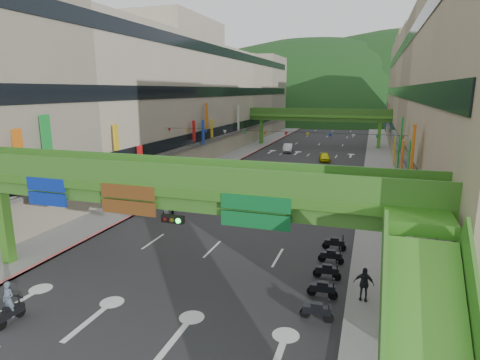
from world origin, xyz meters
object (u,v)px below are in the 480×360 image
car_silver (288,148)px  pedestrian_red (400,215)px  scooter_rider_near (9,304)px  car_yellow (325,157)px  scooter_rider_mid (270,198)px  overpass_near (177,201)px

car_silver → pedestrian_red: bearing=-72.5°
scooter_rider_near → car_yellow: bearing=79.7°
pedestrian_red → scooter_rider_mid: bearing=166.0°
car_silver → car_yellow: bearing=-53.6°
scooter_rider_near → pedestrian_red: (17.66, 19.98, -0.05)m
scooter_rider_mid → car_yellow: bearing=86.2°
car_silver → pedestrian_red: size_ratio=2.42×
scooter_rider_mid → overpass_near: bearing=-91.7°
overpass_near → scooter_rider_near: 8.84m
overpass_near → pedestrian_red: bearing=54.2°
overpass_near → pedestrian_red: 19.72m
car_yellow → car_silver: bearing=123.3°
scooter_rider_near → car_yellow: size_ratio=0.53×
car_yellow → scooter_rider_near: bearing=-110.2°
scooter_rider_mid → pedestrian_red: bearing=-5.5°
overpass_near → scooter_rider_near: bearing=-145.6°
car_yellow → pedestrian_red: (8.99, -27.86, 0.25)m
overpass_near → car_yellow: 43.77m
scooter_rider_near → car_silver: 55.37m
scooter_rider_mid → car_yellow: scooter_rider_mid is taller
scooter_rider_mid → car_silver: 34.73m
scooter_rider_near → car_yellow: (8.68, 47.85, -0.30)m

